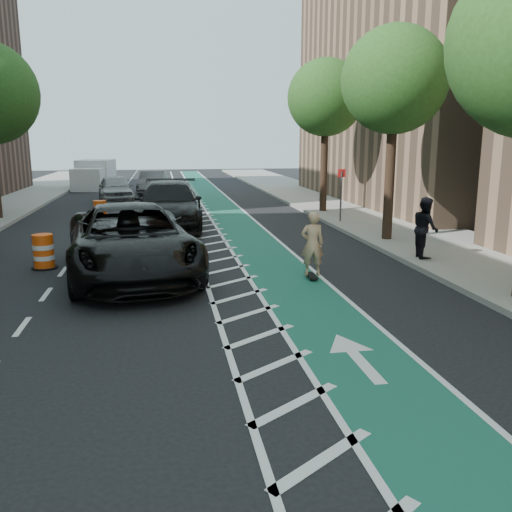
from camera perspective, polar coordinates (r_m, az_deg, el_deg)
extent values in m
plane|color=black|center=(11.81, -8.03, -6.50)|extent=(120.00, 120.00, 0.00)
cube|color=#19594C|center=(21.77, -1.03, 2.25)|extent=(2.00, 90.00, 0.01)
cube|color=silver|center=(21.60, -4.97, 2.12)|extent=(1.40, 90.00, 0.01)
cube|color=gray|center=(23.63, 14.76, 2.80)|extent=(5.00, 90.00, 0.15)
cube|color=gray|center=(22.72, 9.13, 2.70)|extent=(0.12, 90.00, 0.16)
cube|color=#84664C|center=(36.36, 20.97, 20.50)|extent=(14.00, 22.00, 19.00)
cylinder|color=#382619|center=(20.92, 13.32, 7.58)|extent=(0.36, 0.36, 4.40)
sphere|color=#244A18|center=(20.96, 13.83, 17.43)|extent=(4.20, 4.20, 4.20)
cylinder|color=#382619|center=(28.44, 6.98, 8.94)|extent=(0.36, 0.36, 4.40)
sphere|color=#244A18|center=(28.47, 7.17, 16.19)|extent=(4.20, 4.20, 4.20)
cylinder|color=#4C4C4C|center=(24.63, 8.93, 6.06)|extent=(0.08, 0.08, 2.40)
cube|color=red|center=(24.54, 9.01, 8.62)|extent=(0.35, 0.02, 0.35)
cube|color=black|center=(14.98, 5.87, -2.06)|extent=(0.27, 0.79, 0.03)
cylinder|color=black|center=(15.23, 5.37, -2.05)|extent=(0.03, 0.06, 0.06)
cylinder|color=black|center=(15.26, 5.96, -2.03)|extent=(0.03, 0.06, 0.06)
cylinder|color=black|center=(14.74, 5.77, -2.54)|extent=(0.03, 0.06, 0.06)
cylinder|color=black|center=(14.77, 6.38, -2.52)|extent=(0.03, 0.06, 0.06)
imported|color=tan|center=(14.79, 5.95, 1.30)|extent=(0.67, 0.46, 1.76)
imported|color=black|center=(15.46, -13.04, 1.57)|extent=(4.23, 7.54, 1.99)
imported|color=black|center=(23.65, -9.13, 5.29)|extent=(3.11, 6.95, 1.98)
imported|color=gray|center=(34.24, -14.56, 6.88)|extent=(2.60, 5.11, 1.67)
imported|color=slate|center=(39.22, -10.80, 7.62)|extent=(2.17, 4.97, 1.59)
imported|color=black|center=(17.53, 17.39, 2.88)|extent=(0.84, 1.01, 1.89)
cube|color=silver|center=(44.94, -16.46, 8.29)|extent=(2.85, 3.81, 2.21)
cube|color=silver|center=(42.39, -17.27, 7.66)|extent=(2.41, 2.03, 1.65)
cylinder|color=black|center=(42.26, -18.69, 6.96)|extent=(0.37, 0.80, 0.77)
cylinder|color=black|center=(41.76, -16.06, 7.07)|extent=(0.37, 0.80, 0.77)
cylinder|color=black|center=(46.08, -17.35, 7.43)|extent=(0.37, 0.80, 0.77)
cylinder|color=black|center=(45.62, -14.92, 7.53)|extent=(0.37, 0.80, 0.77)
cylinder|color=#FF500D|center=(17.20, -21.46, 0.44)|extent=(0.59, 0.59, 1.03)
cylinder|color=silver|center=(17.23, -21.42, -0.11)|extent=(0.60, 0.60, 0.14)
cylinder|color=silver|center=(17.17, -21.50, 0.93)|extent=(0.60, 0.60, 0.14)
cylinder|color=black|center=(17.30, -21.34, -1.15)|extent=(0.75, 0.75, 0.05)
cylinder|color=#FF480D|center=(21.35, -13.82, 2.93)|extent=(0.53, 0.53, 0.92)
cylinder|color=silver|center=(21.37, -13.80, 2.52)|extent=(0.54, 0.54, 0.12)
cylinder|color=silver|center=(21.33, -13.84, 3.28)|extent=(0.54, 0.54, 0.12)
cylinder|color=black|center=(21.42, -13.76, 1.77)|extent=(0.67, 0.67, 0.04)
cylinder|color=#EE4F0C|center=(26.05, -16.08, 4.52)|extent=(0.58, 0.58, 1.01)
cylinder|color=silver|center=(26.08, -16.06, 4.16)|extent=(0.60, 0.60, 0.13)
cylinder|color=silver|center=(26.04, -16.10, 4.84)|extent=(0.60, 0.60, 0.13)
cylinder|color=black|center=(26.12, -16.01, 3.48)|extent=(0.74, 0.74, 0.04)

